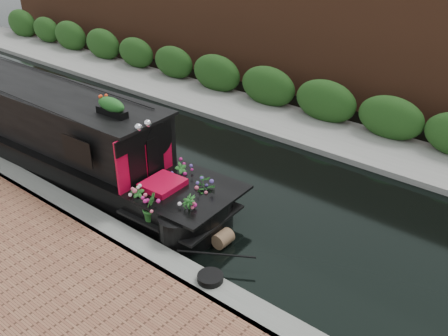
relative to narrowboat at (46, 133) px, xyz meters
The scene contains 8 objects.
ground 5.01m from the narrowboat, 23.63° to the left, with size 80.00×80.00×0.00m, color black.
near_bank_coping 4.78m from the narrowboat, 16.25° to the right, with size 40.00×0.60×0.50m, color slate.
far_bank_path 7.70m from the narrowboat, 53.78° to the left, with size 40.00×2.40×0.34m, color gray.
far_hedge 8.44m from the narrowboat, 57.40° to the left, with size 40.00×1.10×2.80m, color #1E4416.
far_brick_wall 10.27m from the narrowboat, 63.75° to the left, with size 40.00×1.00×8.00m, color brown.
narrowboat is the anchor object (origin of this frame).
rope_fender 6.25m from the narrowboat, ahead, with size 0.33×0.33×0.40m, color brown.
coiled_mooring_rope 7.04m from the narrowboat, 10.03° to the right, with size 0.49×0.49×0.12m, color black.
Camera 1 is at (7.05, -8.54, 6.47)m, focal length 40.00 mm.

